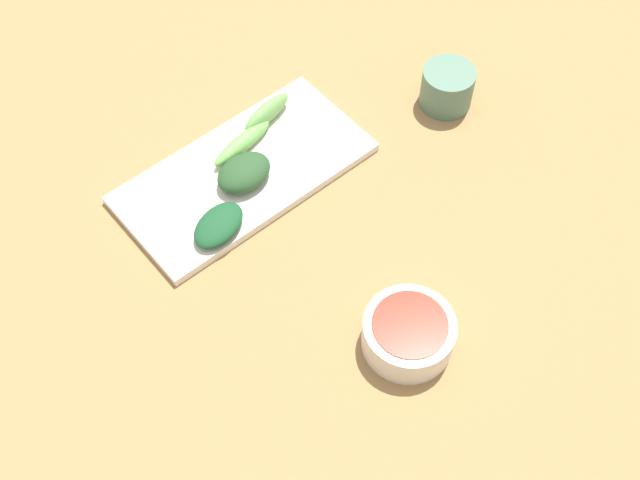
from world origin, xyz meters
TOP-DOWN VIEW (x-y plane):
  - tabletop at (0.00, 0.00)m, footprint 2.10×2.10m
  - sauce_bowl at (-0.18, -0.02)m, footprint 0.10×0.10m
  - serving_plate at (0.13, -0.03)m, footprint 0.16×0.32m
  - broccoli_stalk_0 at (0.16, -0.05)m, footprint 0.04×0.10m
  - broccoli_leafy_1 at (0.11, -0.02)m, footprint 0.06×0.08m
  - broccoli_leafy_2 at (0.07, 0.05)m, footprint 0.07×0.08m
  - broccoli_stalk_3 at (0.17, -0.10)m, footprint 0.03×0.08m
  - tea_cup at (0.05, -0.31)m, footprint 0.07×0.07m

SIDE VIEW (x-z plane):
  - tabletop at x=0.00m, z-range 0.00..0.02m
  - serving_plate at x=0.13m, z-range 0.02..0.03m
  - broccoli_leafy_2 at x=0.07m, z-range 0.03..0.05m
  - broccoli_stalk_0 at x=0.16m, z-range 0.03..0.05m
  - sauce_bowl at x=-0.18m, z-range 0.02..0.07m
  - broccoli_stalk_3 at x=0.17m, z-range 0.03..0.06m
  - broccoli_leafy_1 at x=0.11m, z-range 0.03..0.06m
  - tea_cup at x=0.05m, z-range 0.02..0.08m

